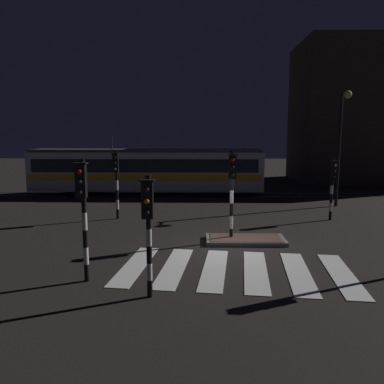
# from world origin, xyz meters

# --- Properties ---
(ground_plane) EXTENTS (120.00, 120.00, 0.00)m
(ground_plane) POSITION_xyz_m (0.00, 0.00, 0.00)
(ground_plane) COLOR black
(rail_near) EXTENTS (80.00, 0.12, 0.03)m
(rail_near) POSITION_xyz_m (0.00, 12.61, 0.01)
(rail_near) COLOR #59595E
(rail_near) RESTS_ON ground
(rail_far) EXTENTS (80.00, 0.12, 0.03)m
(rail_far) POSITION_xyz_m (0.00, 14.05, 0.01)
(rail_far) COLOR #59595E
(rail_far) RESTS_ON ground
(crosswalk_zebra) EXTENTS (7.41, 4.52, 0.02)m
(crosswalk_zebra) POSITION_xyz_m (-0.00, -2.19, 0.01)
(crosswalk_zebra) COLOR silver
(crosswalk_zebra) RESTS_ON ground
(traffic_island) EXTENTS (3.07, 1.45, 0.18)m
(traffic_island) POSITION_xyz_m (0.70, 1.01, 0.09)
(traffic_island) COLOR slate
(traffic_island) RESTS_ON ground
(traffic_light_corner_far_right) EXTENTS (0.36, 0.42, 3.04)m
(traffic_light_corner_far_right) POSITION_xyz_m (5.38, 5.01, 2.00)
(traffic_light_corner_far_right) COLOR black
(traffic_light_corner_far_right) RESTS_ON ground
(traffic_light_corner_near_left) EXTENTS (0.36, 0.42, 3.49)m
(traffic_light_corner_near_left) POSITION_xyz_m (-4.31, -3.27, 2.30)
(traffic_light_corner_near_left) COLOR black
(traffic_light_corner_near_left) RESTS_ON ground
(traffic_light_kerb_mid_left) EXTENTS (0.36, 0.42, 3.14)m
(traffic_light_kerb_mid_left) POSITION_xyz_m (-2.37, -4.31, 2.07)
(traffic_light_kerb_mid_left) COLOR black
(traffic_light_kerb_mid_left) RESTS_ON ground
(traffic_light_corner_far_left) EXTENTS (0.36, 0.42, 3.42)m
(traffic_light_corner_far_left) POSITION_xyz_m (-5.23, 5.04, 2.26)
(traffic_light_corner_far_left) COLOR black
(traffic_light_corner_far_left) RESTS_ON ground
(traffic_light_median_centre) EXTENTS (0.36, 0.42, 3.55)m
(traffic_light_median_centre) POSITION_xyz_m (0.15, 1.03, 2.34)
(traffic_light_median_centre) COLOR black
(traffic_light_median_centre) RESTS_ON ground
(street_lamp_trackside_right) EXTENTS (0.44, 1.21, 6.62)m
(street_lamp_trackside_right) POSITION_xyz_m (7.02, 8.70, 4.25)
(street_lamp_trackside_right) COLOR black
(street_lamp_trackside_right) RESTS_ON ground
(tram) EXTENTS (16.47, 2.58, 4.15)m
(tram) POSITION_xyz_m (-4.90, 13.33, 1.75)
(tram) COLOR silver
(tram) RESTS_ON ground
(building_backdrop) EXTENTS (15.98, 8.00, 12.61)m
(building_backdrop) POSITION_xyz_m (15.96, 22.62, 6.30)
(building_backdrop) COLOR #42382D
(building_backdrop) RESTS_ON ground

